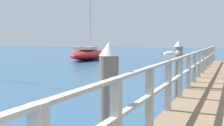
# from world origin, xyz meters

# --- Properties ---
(pier_railing) EXTENTS (0.12, 22.39, 1.08)m
(pier_railing) POSITION_xyz_m (-1.13, 11.93, 1.20)
(pier_railing) COLOR #B2ADA3
(pier_railing) RESTS_ON pier_deck
(dock_piling_near) EXTENTS (0.29, 0.29, 2.03)m
(dock_piling_near) POSITION_xyz_m (-1.51, 4.70, 1.03)
(dock_piling_near) COLOR #6B6056
(dock_piling_near) RESTS_ON ground_plane
(dock_piling_far) EXTENTS (0.29, 0.29, 2.03)m
(dock_piling_far) POSITION_xyz_m (-1.51, 10.73, 1.03)
(dock_piling_far) COLOR #6B6056
(dock_piling_far) RESTS_ON ground_plane
(seagull_foreground) EXTENTS (0.46, 0.24, 0.21)m
(seagull_foreground) POSITION_xyz_m (-1.12, 7.28, 1.75)
(seagull_foreground) COLOR white
(seagull_foreground) RESTS_ON pier_railing
(boat_1) EXTENTS (3.46, 8.52, 11.29)m
(boat_1) POSITION_xyz_m (-13.68, 29.31, 0.59)
(boat_1) COLOR red
(boat_1) RESTS_ON ground_plane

